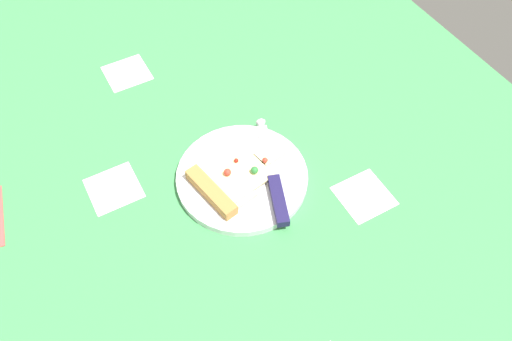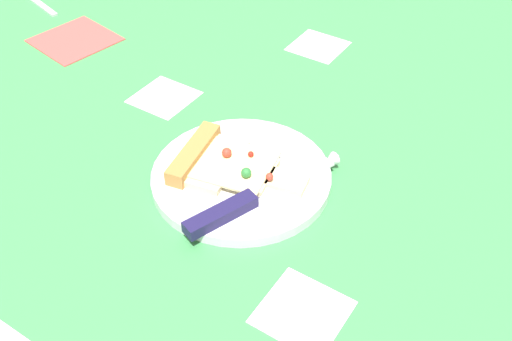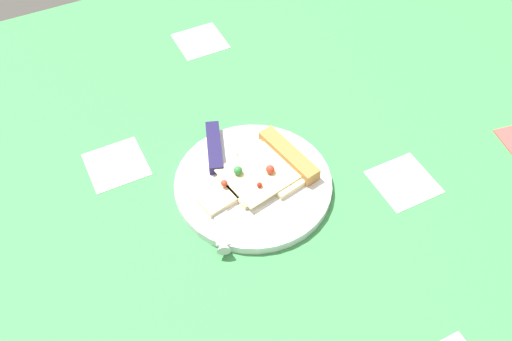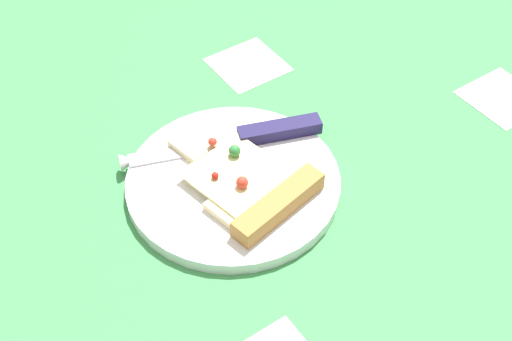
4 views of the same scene
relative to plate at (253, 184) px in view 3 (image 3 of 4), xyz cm
name	(u,v)px [view 3 (image 3 of 4)]	position (x,y,z in cm)	size (l,w,h in cm)	color
ground_plane	(332,218)	(-9.58, -8.67, -2.24)	(142.20, 142.20, 3.00)	#3D8C4C
plate	(253,184)	(0.00, 0.00, 0.00)	(24.19, 24.19, 1.49)	silver
pizza_slice	(266,170)	(0.52, -2.52, 1.54)	(12.81, 18.59, 2.67)	beige
knife	(216,170)	(4.13, 4.30, 1.35)	(23.29, 10.11, 2.45)	silver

